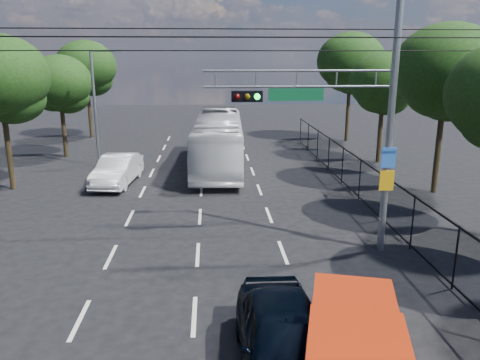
{
  "coord_description": "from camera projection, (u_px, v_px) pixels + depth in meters",
  "views": [
    {
      "loc": [
        0.51,
        -7.16,
        6.7
      ],
      "look_at": [
        1.45,
        7.5,
        2.8
      ],
      "focal_mm": 35.0,
      "sensor_mm": 36.0,
      "label": 1
    }
  ],
  "objects": [
    {
      "name": "lane_markings",
      "position": [
        201.0,
        202.0,
        22.1
      ],
      "size": [
        6.12,
        38.0,
        0.01
      ],
      "color": "beige",
      "rests_on": "ground"
    },
    {
      "name": "signal_mast",
      "position": [
        356.0,
        102.0,
        15.29
      ],
      "size": [
        6.43,
        0.39,
        9.5
      ],
      "color": "slate",
      "rests_on": "ground"
    },
    {
      "name": "streetlight_left",
      "position": [
        97.0,
        103.0,
        28.42
      ],
      "size": [
        2.09,
        0.22,
        7.08
      ],
      "color": "slate",
      "rests_on": "ground"
    },
    {
      "name": "utility_wires",
      "position": [
        193.0,
        39.0,
        15.26
      ],
      "size": [
        22.0,
        5.04,
        0.74
      ],
      "color": "black",
      "rests_on": "ground"
    },
    {
      "name": "fence_right",
      "position": [
        373.0,
        189.0,
        20.54
      ],
      "size": [
        0.06,
        34.03,
        2.0
      ],
      "color": "black",
      "rests_on": "ground"
    },
    {
      "name": "tree_right_c",
      "position": [
        446.0,
        77.0,
        22.35
      ],
      "size": [
        5.1,
        5.1,
        8.29
      ],
      "color": "black",
      "rests_on": "ground"
    },
    {
      "name": "tree_right_d",
      "position": [
        384.0,
        87.0,
        29.3
      ],
      "size": [
        4.32,
        4.32,
        7.02
      ],
      "color": "black",
      "rests_on": "ground"
    },
    {
      "name": "tree_right_e",
      "position": [
        351.0,
        66.0,
        36.75
      ],
      "size": [
        5.28,
        5.28,
        8.58
      ],
      "color": "black",
      "rests_on": "ground"
    },
    {
      "name": "tree_left_c",
      "position": [
        1.0,
        83.0,
        23.03
      ],
      "size": [
        4.8,
        4.8,
        7.8
      ],
      "color": "black",
      "rests_on": "ground"
    },
    {
      "name": "tree_left_d",
      "position": [
        60.0,
        87.0,
        30.95
      ],
      "size": [
        4.2,
        4.2,
        6.83
      ],
      "color": "black",
      "rests_on": "ground"
    },
    {
      "name": "tree_left_e",
      "position": [
        87.0,
        71.0,
        38.44
      ],
      "size": [
        4.92,
        4.92,
        7.99
      ],
      "color": "black",
      "rests_on": "ground"
    },
    {
      "name": "red_pickup",
      "position": [
        354.0,
        354.0,
        9.24
      ],
      "size": [
        2.99,
        5.29,
        1.87
      ],
      "color": "black",
      "rests_on": "ground"
    },
    {
      "name": "navy_hatchback",
      "position": [
        284.0,
        341.0,
        9.96
      ],
      "size": [
        1.97,
        4.84,
        1.65
      ],
      "primitive_type": "imported",
      "rotation": [
        0.0,
        0.0,
        -0.0
      ],
      "color": "black",
      "rests_on": "ground"
    },
    {
      "name": "white_bus",
      "position": [
        218.0,
        141.0,
        28.59
      ],
      "size": [
        3.28,
        11.93,
        3.29
      ],
      "primitive_type": "imported",
      "rotation": [
        0.0,
        0.0,
        -0.04
      ],
      "color": "silver",
      "rests_on": "ground"
    },
    {
      "name": "white_van",
      "position": [
        117.0,
        170.0,
        25.08
      ],
      "size": [
        2.2,
        4.95,
        1.58
      ],
      "primitive_type": "imported",
      "rotation": [
        0.0,
        0.0,
        -0.11
      ],
      "color": "silver",
      "rests_on": "ground"
    }
  ]
}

